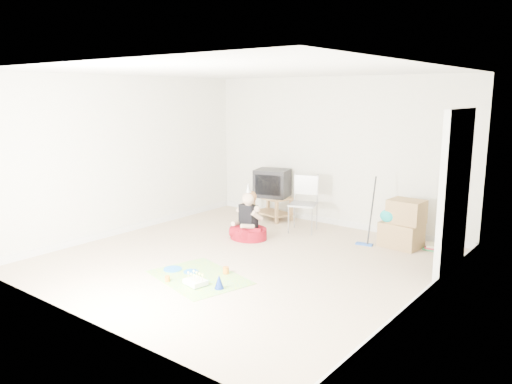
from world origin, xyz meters
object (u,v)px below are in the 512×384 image
Objects in this scene: folding_chair at (303,204)px; tv_stand at (272,206)px; crt_tv at (272,183)px; birthday_cake at (195,283)px; seated_woman at (248,226)px.

tv_stand is at bearing 157.61° from folding_chair.
crt_tv is 1.02m from folding_chair.
birthday_cake is (1.20, -3.25, -0.22)m from tv_stand.
seated_woman is at bearing -117.68° from folding_chair.
folding_chair is 1.05m from seated_woman.
crt_tv reaches higher than tv_stand.
tv_stand is at bearing 110.27° from birthday_cake.
crt_tv is 0.65× the size of seated_woman.
folding_chair is at bearing -22.39° from tv_stand.
folding_chair is 3.35× the size of birthday_cake.
seated_woman reaches higher than birthday_cake.
seated_woman reaches higher than tv_stand.
crt_tv is at bearing 110.27° from birthday_cake.
folding_chair reaches higher than seated_woman.
seated_woman is (0.45, -1.27, -0.48)m from crt_tv.
folding_chair is at bearing 95.61° from birthday_cake.
tv_stand is 2.60× the size of birthday_cake.
crt_tv is 1.43m from seated_woman.
tv_stand is 0.43m from crt_tv.
seated_woman is at bearing -70.55° from tv_stand.
birthday_cake is (0.75, -1.98, -0.16)m from seated_woman.
crt_tv is at bearing 109.45° from seated_woman.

